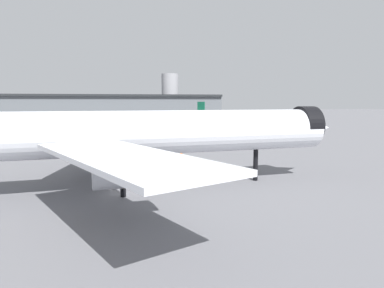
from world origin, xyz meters
TOP-DOWN VIEW (x-y plane):
  - ground at (0.00, 0.00)m, footprint 900.00×900.00m
  - airliner_near_gate at (2.44, 1.67)m, footprint 61.58×56.23m
  - airliner_far_taxiway at (57.84, 111.12)m, footprint 31.03×34.94m
  - terminal_building at (-32.19, 169.65)m, footprint 211.62×47.30m
  - traffic_cone_near_nose at (16.11, 32.32)m, footprint 0.59×0.59m

SIDE VIEW (x-z plane):
  - ground at x=0.00m, z-range 0.00..0.00m
  - traffic_cone_near_nose at x=16.11m, z-range 0.00..0.73m
  - airliner_far_taxiway at x=57.84m, z-range -0.70..11.17m
  - airliner_near_gate at x=2.44m, z-range -1.02..16.11m
  - terminal_building at x=-32.19m, z-range -5.99..22.47m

